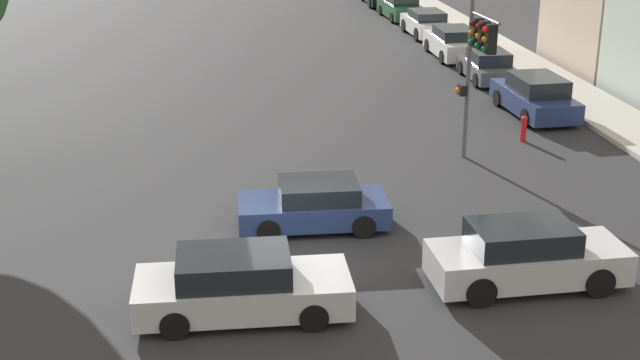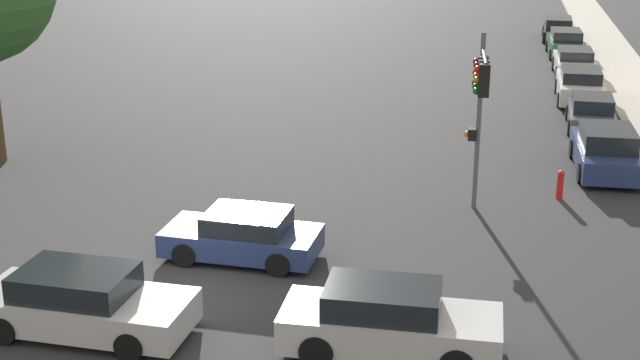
% 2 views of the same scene
% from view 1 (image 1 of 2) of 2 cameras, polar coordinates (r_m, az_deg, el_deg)
% --- Properties ---
extents(ground_plane, '(300.00, 300.00, 0.00)m').
position_cam_1_polar(ground_plane, '(22.28, -1.29, -5.18)').
color(ground_plane, '#28282B').
extents(sidewalk_strip, '(2.67, 60.00, 0.18)m').
position_cam_1_polar(sidewalk_strip, '(56.87, 7.51, 10.54)').
color(sidewalk_strip, '#ADA89E').
rests_on(sidewalk_strip, ground_plane).
extents(traffic_signal, '(0.66, 2.31, 5.32)m').
position_cam_1_polar(traffic_signal, '(28.42, 10.07, 8.26)').
color(traffic_signal, '#515456').
rests_on(traffic_signal, ground_plane).
extents(crossing_car_0, '(4.79, 2.21, 1.45)m').
position_cam_1_polar(crossing_car_0, '(19.62, -5.10, -6.75)').
color(crossing_car_0, '#B7B7BC').
rests_on(crossing_car_0, ground_plane).
extents(crossing_car_1, '(4.56, 1.91, 1.53)m').
position_cam_1_polar(crossing_car_1, '(21.32, 13.05, -4.80)').
color(crossing_car_1, '#B7B7BC').
rests_on(crossing_car_1, ground_plane).
extents(crossing_car_2, '(4.12, 2.12, 1.30)m').
position_cam_1_polar(crossing_car_2, '(24.00, -0.37, -1.63)').
color(crossing_car_2, navy).
rests_on(crossing_car_2, ground_plane).
extents(parked_car_0, '(2.11, 4.60, 1.57)m').
position_cam_1_polar(parked_car_0, '(35.29, 13.62, 5.21)').
color(parked_car_0, navy).
rests_on(parked_car_0, ground_plane).
extents(parked_car_1, '(1.94, 3.92, 1.37)m').
position_cam_1_polar(parked_car_1, '(40.36, 10.67, 7.17)').
color(parked_car_1, '#4C5156').
rests_on(parked_car_1, ground_plane).
extents(parked_car_2, '(2.06, 4.51, 1.48)m').
position_cam_1_polar(parked_car_2, '(44.77, 8.53, 8.66)').
color(parked_car_2, silver).
rests_on(parked_car_2, ground_plane).
extents(parked_car_3, '(1.97, 4.27, 1.42)m').
position_cam_1_polar(parked_car_3, '(49.91, 6.82, 9.91)').
color(parked_car_3, silver).
rests_on(parked_car_3, ground_plane).
extents(parked_car_4, '(1.98, 4.49, 1.50)m').
position_cam_1_polar(parked_car_4, '(55.14, 5.16, 10.97)').
color(parked_car_4, '#194728').
rests_on(parked_car_4, ground_plane).
extents(fire_hydrant, '(0.22, 0.22, 0.92)m').
position_cam_1_polar(fire_hydrant, '(32.00, 12.91, 3.28)').
color(fire_hydrant, red).
rests_on(fire_hydrant, ground_plane).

